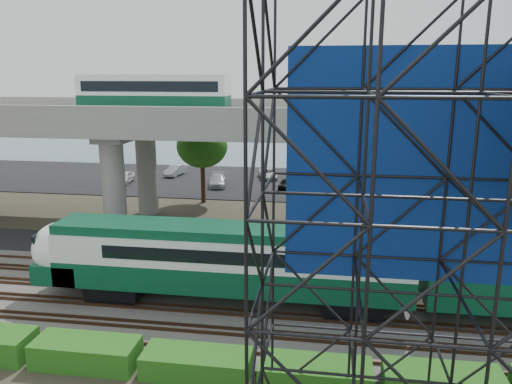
# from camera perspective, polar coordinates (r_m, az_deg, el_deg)

# --- Properties ---
(ground) EXTENTS (140.00, 140.00, 0.00)m
(ground) POSITION_cam_1_polar(r_m,az_deg,el_deg) (26.58, -6.39, -14.74)
(ground) COLOR #474233
(ground) RESTS_ON ground
(ballast_bed) EXTENTS (90.00, 12.00, 0.20)m
(ballast_bed) POSITION_cam_1_polar(r_m,az_deg,el_deg) (28.25, -5.34, -12.69)
(ballast_bed) COLOR slate
(ballast_bed) RESTS_ON ground
(service_road) EXTENTS (90.00, 5.00, 0.08)m
(service_road) POSITION_cam_1_polar(r_m,az_deg,el_deg) (35.91, -2.08, -6.88)
(service_road) COLOR black
(service_road) RESTS_ON ground
(parking_lot) EXTENTS (90.00, 18.00, 0.08)m
(parking_lot) POSITION_cam_1_polar(r_m,az_deg,el_deg) (58.28, 2.17, 1.10)
(parking_lot) COLOR black
(parking_lot) RESTS_ON ground
(harbor_water) EXTENTS (140.00, 40.00, 0.03)m
(harbor_water) POSITION_cam_1_polar(r_m,az_deg,el_deg) (79.82, 3.96, 4.44)
(harbor_water) COLOR #4A5D7A
(harbor_water) RESTS_ON ground
(rail_tracks) EXTENTS (90.00, 9.52, 0.16)m
(rail_tracks) POSITION_cam_1_polar(r_m,az_deg,el_deg) (28.18, -5.34, -12.36)
(rail_tracks) COLOR #472D1E
(rail_tracks) RESTS_ON ballast_bed
(commuter_train) EXTENTS (29.30, 3.06, 4.30)m
(commuter_train) POSITION_cam_1_polar(r_m,az_deg,el_deg) (26.57, 1.54, -7.82)
(commuter_train) COLOR black
(commuter_train) RESTS_ON rail_tracks
(overpass) EXTENTS (80.00, 12.00, 12.40)m
(overpass) POSITION_cam_1_polar(r_m,az_deg,el_deg) (39.42, -1.51, 7.19)
(overpass) COLOR #9E9B93
(overpass) RESTS_ON ground
(scaffold_tower) EXTENTS (9.36, 6.36, 15.00)m
(scaffold_tower) POSITION_cam_1_polar(r_m,az_deg,el_deg) (15.65, 17.43, -6.03)
(scaffold_tower) COLOR black
(scaffold_tower) RESTS_ON ground
(hedge_strip) EXTENTS (34.60, 1.80, 1.20)m
(hedge_strip) POSITION_cam_1_polar(r_m,az_deg,el_deg) (22.48, -6.77, -18.80)
(hedge_strip) COLOR #1A5914
(hedge_strip) RESTS_ON ground
(trees) EXTENTS (40.94, 16.94, 7.69)m
(trees) POSITION_cam_1_polar(r_m,az_deg,el_deg) (40.86, -7.13, 3.57)
(trees) COLOR #382314
(trees) RESTS_ON ground
(suv) EXTENTS (4.80, 2.66, 1.27)m
(suv) POSITION_cam_1_polar(r_m,az_deg,el_deg) (39.76, -19.13, -4.58)
(suv) COLOR black
(suv) RESTS_ON service_road
(parked_cars) EXTENTS (35.12, 9.66, 1.30)m
(parked_cars) POSITION_cam_1_polar(r_m,az_deg,el_deg) (57.58, 3.20, 1.62)
(parked_cars) COLOR silver
(parked_cars) RESTS_ON parking_lot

